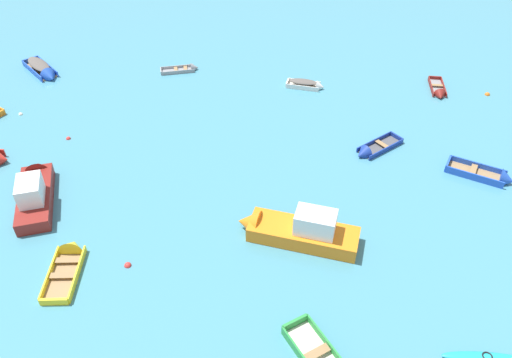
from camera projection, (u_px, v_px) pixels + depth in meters
kayak_turquoise_back_row_left at (486, 358)px, 19.99m from camera, size 3.54×0.87×0.33m
motor_launch_orange_outer_left at (295, 229)px, 24.84m from camera, size 6.18×2.31×2.22m
motor_launch_maroon_back_row_right at (35, 190)px, 27.16m from camera, size 3.69×5.64×2.17m
rowboat_blue_foreground_center at (43, 70)px, 38.26m from camera, size 3.98×3.56×1.19m
rowboat_grey_outer_right at (188, 69)px, 38.88m from camera, size 3.01×1.82×0.81m
rowboat_deep_blue_back_row_center at (369, 151)px, 30.64m from camera, size 3.12×3.19×0.98m
rowboat_yellow_midfield_left at (69, 258)px, 24.04m from camera, size 1.94×3.81×1.21m
rowboat_white_cluster_inner at (309, 85)px, 36.72m from camera, size 2.82×1.14×0.86m
rowboat_maroon_far_left at (439, 92)px, 36.10m from camera, size 1.07×3.05×0.86m
rowboat_blue_cluster_outer at (492, 177)px, 28.68m from camera, size 3.85×2.28×1.13m
mooring_buoy_outer_edge at (128, 266)px, 23.87m from camera, size 0.34×0.34×0.34m
mooring_buoy_far_field at (68, 139)px, 31.90m from camera, size 0.29×0.29×0.29m
mooring_buoy_midfield at (21, 115)px, 34.09m from camera, size 0.28×0.28×0.28m
mooring_buoy_central at (487, 95)px, 36.11m from camera, size 0.36×0.36×0.36m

